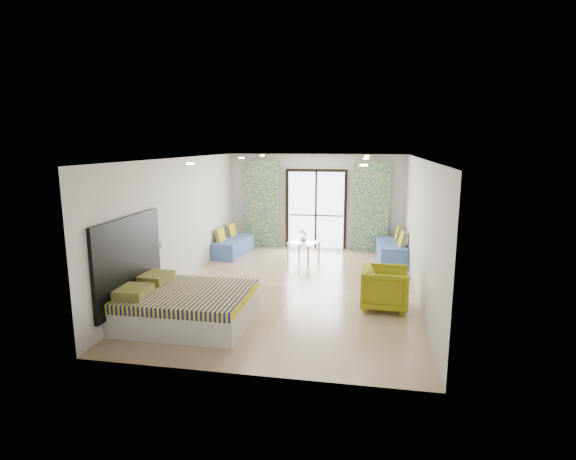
% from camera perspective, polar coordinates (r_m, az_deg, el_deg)
% --- Properties ---
extents(floor, '(5.00, 7.50, 0.01)m').
position_cam_1_polar(floor, '(9.61, 0.82, -7.22)').
color(floor, '#A38361').
rests_on(floor, ground).
extents(ceiling, '(5.00, 7.50, 0.01)m').
position_cam_1_polar(ceiling, '(9.13, 0.87, 9.09)').
color(ceiling, silver).
rests_on(ceiling, ground).
extents(wall_back, '(5.00, 0.01, 2.70)m').
position_cam_1_polar(wall_back, '(12.95, 3.59, 3.63)').
color(wall_back, silver).
rests_on(wall_back, ground).
extents(wall_front, '(5.00, 0.01, 2.70)m').
position_cam_1_polar(wall_front, '(5.71, -5.42, -5.88)').
color(wall_front, silver).
rests_on(wall_front, ground).
extents(wall_left, '(0.01, 7.50, 2.70)m').
position_cam_1_polar(wall_left, '(9.99, -13.44, 1.16)').
color(wall_left, silver).
rests_on(wall_left, ground).
extents(wall_right, '(0.01, 7.50, 2.70)m').
position_cam_1_polar(wall_right, '(9.21, 16.37, 0.20)').
color(wall_right, silver).
rests_on(wall_right, ground).
extents(balcony_door, '(1.76, 0.08, 2.28)m').
position_cam_1_polar(balcony_door, '(12.93, 3.57, 3.21)').
color(balcony_door, black).
rests_on(balcony_door, floor).
extents(balcony_rail, '(1.52, 0.03, 0.04)m').
position_cam_1_polar(balcony_rail, '(12.99, 3.56, 1.87)').
color(balcony_rail, '#595451').
rests_on(balcony_rail, balcony_door).
extents(curtain_left, '(1.00, 0.10, 2.50)m').
position_cam_1_polar(curtain_left, '(13.06, -3.28, 3.26)').
color(curtain_left, white).
rests_on(curtain_left, floor).
extents(curtain_right, '(1.00, 0.10, 2.50)m').
position_cam_1_polar(curtain_right, '(12.70, 10.46, 2.87)').
color(curtain_right, white).
rests_on(curtain_right, floor).
extents(downlight_a, '(0.12, 0.12, 0.02)m').
position_cam_1_polar(downlight_a, '(7.59, -12.29, 8.23)').
color(downlight_a, '#FFE0B2').
rests_on(downlight_a, ceiling).
extents(downlight_b, '(0.12, 0.12, 0.02)m').
position_cam_1_polar(downlight_b, '(7.01, 9.57, 8.12)').
color(downlight_b, '#FFE0B2').
rests_on(downlight_b, ceiling).
extents(downlight_c, '(0.12, 0.12, 0.02)m').
position_cam_1_polar(downlight_c, '(10.42, -5.92, 9.10)').
color(downlight_c, '#FFE0B2').
rests_on(downlight_c, ceiling).
extents(downlight_d, '(0.12, 0.12, 0.02)m').
position_cam_1_polar(downlight_d, '(10.01, 9.86, 8.92)').
color(downlight_d, '#FFE0B2').
rests_on(downlight_d, ceiling).
extents(downlight_e, '(0.12, 0.12, 0.02)m').
position_cam_1_polar(downlight_e, '(12.36, -3.30, 9.43)').
color(downlight_e, '#FFE0B2').
rests_on(downlight_e, ceiling).
extents(downlight_f, '(0.12, 0.12, 0.02)m').
position_cam_1_polar(downlight_f, '(12.01, 9.97, 9.24)').
color(downlight_f, '#FFE0B2').
rests_on(downlight_f, ceiling).
extents(headboard, '(0.06, 2.10, 1.50)m').
position_cam_1_polar(headboard, '(8.07, -19.50, -3.66)').
color(headboard, black).
rests_on(headboard, floor).
extents(switch_plate, '(0.02, 0.10, 0.10)m').
position_cam_1_polar(switch_plate, '(9.15, -15.70, -1.76)').
color(switch_plate, silver).
rests_on(switch_plate, wall_left).
extents(bed, '(2.08, 1.69, 0.72)m').
position_cam_1_polar(bed, '(7.86, -12.83, -9.41)').
color(bed, silver).
rests_on(bed, floor).
extents(daybed_left, '(0.77, 1.65, 0.79)m').
position_cam_1_polar(daybed_left, '(12.34, -6.98, -2.00)').
color(daybed_left, '#4665A8').
rests_on(daybed_left, floor).
extents(daybed_right, '(0.77, 1.74, 0.84)m').
position_cam_1_polar(daybed_right, '(12.00, 12.99, -2.50)').
color(daybed_right, '#4665A8').
rests_on(daybed_right, floor).
extents(coffee_table, '(0.88, 0.88, 0.79)m').
position_cam_1_polar(coffee_table, '(11.74, 1.99, -1.81)').
color(coffee_table, silver).
rests_on(coffee_table, floor).
extents(vase, '(0.17, 0.18, 0.17)m').
position_cam_1_polar(vase, '(11.76, 1.97, -1.10)').
color(vase, white).
rests_on(vase, coffee_table).
extents(armchair, '(0.80, 0.85, 0.85)m').
position_cam_1_polar(armchair, '(8.48, 12.20, -6.96)').
color(armchair, '#989413').
rests_on(armchair, floor).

